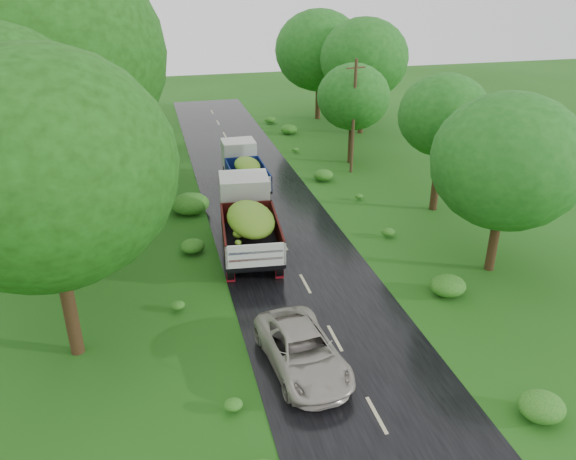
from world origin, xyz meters
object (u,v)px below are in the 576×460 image
object	(u,v)px
car	(303,351)
utility_pole	(354,116)
truck_near	(248,216)
truck_far	(244,166)

from	to	relation	value
car	utility_pole	world-z (taller)	utility_pole
truck_near	truck_far	bearing A→B (deg)	86.99
car	utility_pole	xyz separation A→B (m)	(8.39, 18.39, 3.05)
truck_far	utility_pole	distance (m)	7.76
truck_near	car	world-z (taller)	truck_near
truck_far	car	bearing A→B (deg)	-93.52
truck_near	utility_pole	distance (m)	12.67
truck_near	truck_far	xyz separation A→B (m)	(1.21, 8.06, -0.26)
truck_near	car	bearing A→B (deg)	-83.70
truck_near	utility_pole	world-z (taller)	utility_pole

